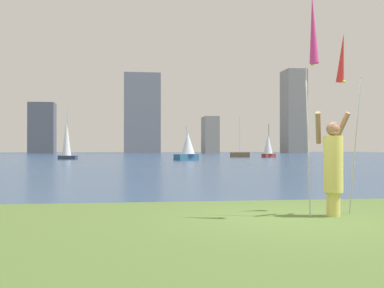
{
  "coord_description": "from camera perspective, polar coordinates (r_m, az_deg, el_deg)",
  "views": [
    {
      "loc": [
        -2.93,
        -8.06,
        1.26
      ],
      "look_at": [
        0.51,
        17.43,
        1.44
      ],
      "focal_mm": 44.13,
      "sensor_mm": 36.0,
      "label": 1
    }
  ],
  "objects": [
    {
      "name": "skyline_tower_2",
      "position": [
        103.43,
        -6.07,
        3.65
      ],
      "size": [
        7.75,
        6.79,
        17.14
      ],
      "color": "gray",
      "rests_on": "ground"
    },
    {
      "name": "sailboat_1",
      "position": [
        46.5,
        -0.54,
        -0.36
      ],
      "size": [
        2.67,
        2.41,
        3.41
      ],
      "color": "#2D6084",
      "rests_on": "ground"
    },
    {
      "name": "person",
      "position": [
        8.99,
        16.68,
        -2.4
      ],
      "size": [
        0.7,
        0.52,
        1.91
      ],
      "rotation": [
        0.0,
        0.0,
        -0.24
      ],
      "color": "#D8CC66",
      "rests_on": "ground"
    },
    {
      "name": "sailboat_6",
      "position": [
        59.57,
        9.19,
        -0.23
      ],
      "size": [
        2.17,
        1.92,
        4.19
      ],
      "color": "maroon",
      "rests_on": "ground"
    },
    {
      "name": "skyline_tower_4",
      "position": [
        110.37,
        12.18,
        3.85
      ],
      "size": [
        4.49,
        6.18,
        18.87
      ],
      "color": "gray",
      "rests_on": "ground"
    },
    {
      "name": "skyline_tower_1",
      "position": [
        100.95,
        -17.65,
        1.84
      ],
      "size": [
        5.1,
        4.16,
        10.36
      ],
      "color": "#565B66",
      "rests_on": "ground"
    },
    {
      "name": "ground",
      "position": [
        59.09,
        -4.85,
        -1.68
      ],
      "size": [
        120.0,
        138.0,
        0.12
      ],
      "color": "#4C662D"
    },
    {
      "name": "sailboat_2",
      "position": [
        60.27,
        5.81,
        -1.26
      ],
      "size": [
        2.4,
        0.81,
        5.16
      ],
      "color": "brown",
      "rests_on": "ground"
    },
    {
      "name": "skyline_tower_3",
      "position": [
        102.16,
        2.21,
        1.1
      ],
      "size": [
        3.07,
        6.0,
        7.88
      ],
      "color": "gray",
      "rests_on": "ground"
    },
    {
      "name": "kite_flag_right",
      "position": [
        9.82,
        17.74,
        9.32
      ],
      "size": [
        0.16,
        0.95,
        3.48
      ],
      "color": "#B2B2B7",
      "rests_on": "ground"
    },
    {
      "name": "sailboat_3",
      "position": [
        51.1,
        -14.9,
        0.48
      ],
      "size": [
        2.02,
        1.24,
        5.86
      ],
      "color": "#333D51",
      "rests_on": "ground"
    },
    {
      "name": "kite_flag_left",
      "position": [
        8.86,
        14.4,
        12.75
      ],
      "size": [
        0.16,
        0.49,
        4.0
      ],
      "color": "#B2B2B7",
      "rests_on": "ground"
    }
  ]
}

